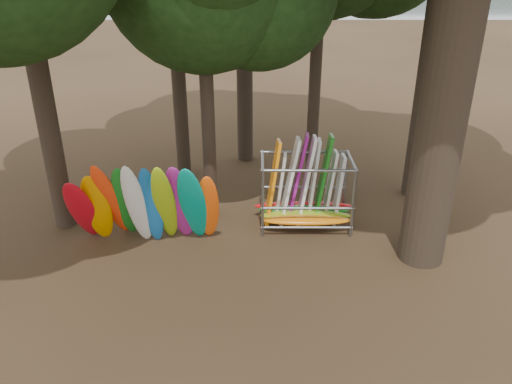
{
  "coord_description": "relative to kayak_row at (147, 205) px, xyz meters",
  "views": [
    {
      "loc": [
        0.37,
        -11.79,
        7.65
      ],
      "look_at": [
        0.34,
        1.5,
        1.4
      ],
      "focal_mm": 35.0,
      "sensor_mm": 36.0,
      "label": 1
    }
  ],
  "objects": [
    {
      "name": "storage_rack",
      "position": [
        4.61,
        1.33,
        -0.29
      ],
      "size": [
        3.18,
        1.53,
        2.92
      ],
      "color": "slate",
      "rests_on": "ground"
    },
    {
      "name": "ground",
      "position": [
        2.75,
        -0.77,
        -1.33
      ],
      "size": [
        120.0,
        120.0,
        0.0
      ],
      "primitive_type": "plane",
      "color": "#47331E",
      "rests_on": "ground"
    },
    {
      "name": "kayak_row",
      "position": [
        0.0,
        0.0,
        0.0
      ],
      "size": [
        4.33,
        2.05,
        2.98
      ],
      "color": "#B90917",
      "rests_on": "ground"
    },
    {
      "name": "lake",
      "position": [
        2.75,
        59.23,
        -1.33
      ],
      "size": [
        160.0,
        160.0,
        0.0
      ],
      "primitive_type": "plane",
      "color": "gray",
      "rests_on": "ground"
    }
  ]
}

